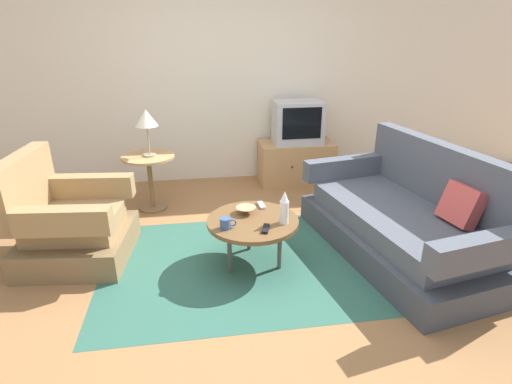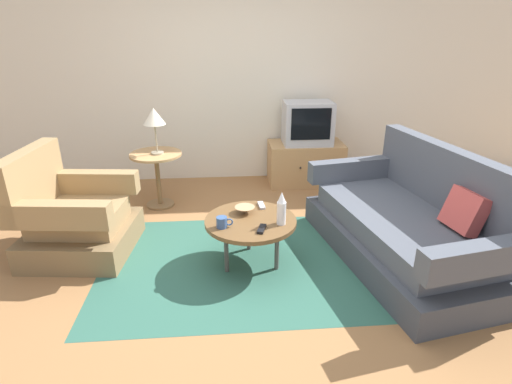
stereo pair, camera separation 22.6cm
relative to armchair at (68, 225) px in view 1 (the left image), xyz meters
name	(u,v)px [view 1 (the left image)]	position (x,y,z in m)	size (l,w,h in m)	color
ground_plane	(242,265)	(1.44, -0.35, -0.31)	(16.00, 16.00, 0.00)	olive
back_wall	(219,72)	(1.44, 1.85, 1.04)	(9.00, 0.12, 2.70)	beige
area_rug	(253,263)	(1.53, -0.34, -0.31)	(2.51, 1.70, 0.00)	#2D5B4C
armchair	(68,225)	(0.00, 0.00, 0.00)	(0.93, 0.93, 0.93)	brown
couch	(406,222)	(2.88, -0.35, -0.02)	(1.31, 2.04, 0.94)	#3E424B
coffee_table	(253,223)	(1.53, -0.34, 0.07)	(0.75, 0.75, 0.41)	brown
side_table	(150,170)	(0.60, 0.93, 0.13)	(0.55, 0.55, 0.61)	tan
tv_stand	(296,162)	(2.35, 1.51, -0.05)	(0.92, 0.51, 0.52)	tan
television	(298,122)	(2.35, 1.49, 0.47)	(0.58, 0.40, 0.51)	#B7B7BC
table_lamp	(146,119)	(0.63, 0.92, 0.68)	(0.23, 0.23, 0.49)	#9E937A
vase	(284,208)	(1.77, -0.44, 0.23)	(0.07, 0.07, 0.27)	white
mug	(226,223)	(1.30, -0.46, 0.15)	(0.13, 0.08, 0.09)	#335184
bowl	(246,210)	(1.49, -0.21, 0.13)	(0.17, 0.17, 0.06)	tan
tv_remote_dark	(266,229)	(1.61, -0.53, 0.11)	(0.09, 0.15, 0.02)	black
tv_remote_silver	(261,205)	(1.64, -0.09, 0.11)	(0.06, 0.14, 0.02)	#B2B2B7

